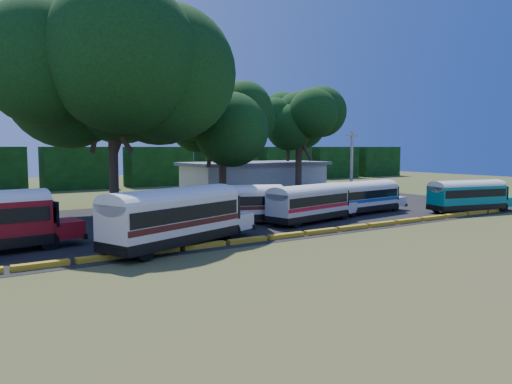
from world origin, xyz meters
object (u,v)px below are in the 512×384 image
bus_white_red (310,201)px  bus_teal (469,194)px  bus_cream_west (175,214)px  tree_west (111,73)px

bus_white_red → bus_teal: (16.13, -3.03, -0.01)m
bus_cream_west → tree_west: 18.78m
tree_west → bus_white_red: bearing=-46.9°
bus_white_red → bus_cream_west: bearing=-177.5°
bus_white_red → tree_west: (-11.57, 12.37, 10.43)m
bus_cream_west → bus_teal: 29.07m
bus_teal → bus_cream_west: bearing=-167.9°
bus_white_red → tree_west: 19.89m
bus_white_red → tree_west: tree_west is taller
bus_teal → tree_west: (-27.70, 15.40, 10.44)m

